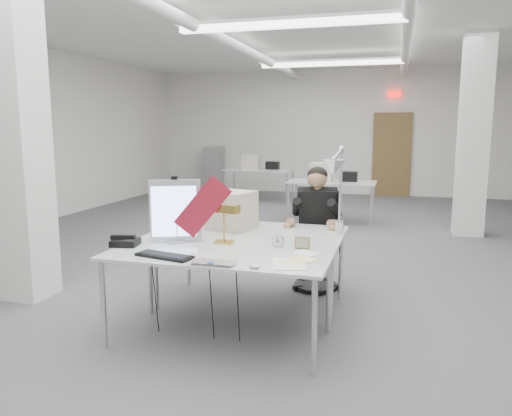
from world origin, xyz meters
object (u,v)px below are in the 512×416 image
Objects in this scene: seated_person at (317,208)px; bankers_lamp at (224,225)px; desk_phone at (125,242)px; monitor at (175,211)px; architect_lamp at (337,187)px; beige_monitor at (232,210)px; desk_main at (220,254)px; office_chair at (317,241)px; laptop at (211,265)px.

bankers_lamp is (-0.62, -1.19, 0.01)m from seated_person.
seated_person is 2.55× the size of bankers_lamp.
monitor is at bearing 24.54° from desk_phone.
monitor is 0.58× the size of architect_lamp.
bankers_lamp is 0.60m from beige_monitor.
desk_main is at bearing -9.76° from desk_phone.
desk_phone is at bearing -179.61° from desk_main.
monitor is at bearing -140.51° from seated_person.
office_chair is 1.33× the size of seated_person.
seated_person is (0.55, 1.51, 0.16)m from desk_main.
desk_main is 2.24× the size of seated_person.
beige_monitor is (-0.13, 0.59, 0.03)m from bankers_lamp.
bankers_lamp is (-0.62, -1.24, 0.38)m from office_chair.
architect_lamp is (1.05, -0.18, 0.29)m from beige_monitor.
office_chair is (0.55, 1.56, -0.21)m from desk_main.
architect_lamp is at bearing -79.99° from seated_person.
monitor reaches higher than laptop.
monitor is 1.64× the size of laptop.
beige_monitor is 0.42× the size of architect_lamp.
office_chair reaches higher than desk_phone.
desk_main is 8.30× the size of desk_phone.
laptop is 1.35m from beige_monitor.
laptop is (0.57, -0.65, -0.26)m from monitor.
laptop is at bearing -78.92° from desk_main.
desk_main is 0.36m from bankers_lamp.
architect_lamp reaches higher than office_chair.
laptop is at bearing -62.54° from beige_monitor.
architect_lamp is (0.30, -0.79, 0.33)m from seated_person.
bankers_lamp is at bearing 100.98° from laptop.
monitor is 1.39× the size of beige_monitor.
bankers_lamp is 1.46× the size of desk_phone.
desk_main is at bearing -49.61° from monitor.
office_chair reaches higher than desk_main.
laptop is 0.75m from bankers_lamp.
laptop is (0.08, -0.41, 0.03)m from desk_main.
seated_person is 1.98m from laptop.
architect_lamp is (0.85, 0.72, 0.49)m from desk_main.
seated_person is at bearing -101.05° from office_chair.
monitor is at bearing 130.59° from laptop.
office_chair is 2.03m from laptop.
desk_phone is at bearing -110.33° from beige_monitor.
office_chair is 1.75m from monitor.
desk_phone is at bearing -142.88° from office_chair.
laptop is 1.44m from architect_lamp.
monitor is 0.50m from desk_phone.
seated_person is at bearing 98.41° from architect_lamp.
seated_person reaches higher than office_chair.
desk_phone is 0.23× the size of architect_lamp.
laptop is 0.85× the size of beige_monitor.
desk_main is at bearing -152.42° from architect_lamp.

